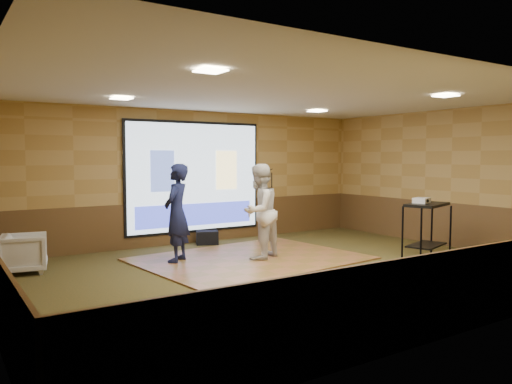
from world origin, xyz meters
TOP-DOWN VIEW (x-y plane):
  - ground at (0.00, 0.00)m, footprint 9.00×9.00m
  - room_shell at (0.00, 0.00)m, footprint 9.04×7.04m
  - wainscot_back at (0.00, 3.48)m, footprint 9.00×0.04m
  - wainscot_front at (0.00, -3.48)m, footprint 9.00×0.04m
  - wainscot_right at (4.48, 0.00)m, footprint 0.04×7.00m
  - projector_screen at (0.00, 3.44)m, footprint 3.32×0.06m
  - downlight_nw at (-2.20, 1.80)m, footprint 0.32×0.32m
  - downlight_ne at (2.20, 1.80)m, footprint 0.32×0.32m
  - downlight_sw at (-2.20, -1.50)m, footprint 0.32×0.32m
  - downlight_se at (2.20, -1.50)m, footprint 0.32×0.32m
  - dance_floor at (0.04, 1.16)m, footprint 4.30×3.45m
  - player_left at (-1.26, 1.63)m, footprint 0.77×0.77m
  - player_right at (0.15, 1.02)m, footprint 1.08×0.98m
  - av_table at (2.90, -0.64)m, footprint 1.02×0.54m
  - projector at (2.83, -0.55)m, footprint 0.37×0.34m
  - mic_stand at (1.88, 3.17)m, footprint 0.67×0.27m
  - banquet_chair at (-3.75, 2.31)m, footprint 0.85×0.84m
  - duffel_bag at (0.11, 3.09)m, footprint 0.57×0.49m

SIDE VIEW (x-z plane):
  - ground at x=0.00m, z-range 0.00..0.00m
  - dance_floor at x=0.04m, z-range 0.00..0.03m
  - duffel_bag at x=0.11m, z-range 0.00..0.30m
  - banquet_chair at x=-3.75m, z-range 0.00..0.66m
  - wainscot_back at x=0.00m, z-range 0.00..0.95m
  - wainscot_front at x=0.00m, z-range 0.00..0.95m
  - wainscot_right at x=4.48m, z-range 0.00..0.95m
  - mic_stand at x=1.88m, z-range -0.36..1.34m
  - av_table at x=2.90m, z-range 0.24..1.31m
  - player_right at x=0.15m, z-range 0.03..1.83m
  - player_left at x=-1.26m, z-range 0.03..1.83m
  - projector at x=2.83m, z-range 1.07..1.18m
  - projector_screen at x=0.00m, z-range 0.21..2.73m
  - room_shell at x=0.00m, z-range 0.58..3.60m
  - downlight_nw at x=-2.20m, z-range 2.96..2.98m
  - downlight_ne at x=2.20m, z-range 2.96..2.98m
  - downlight_sw at x=-2.20m, z-range 2.96..2.98m
  - downlight_se at x=2.20m, z-range 2.96..2.98m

